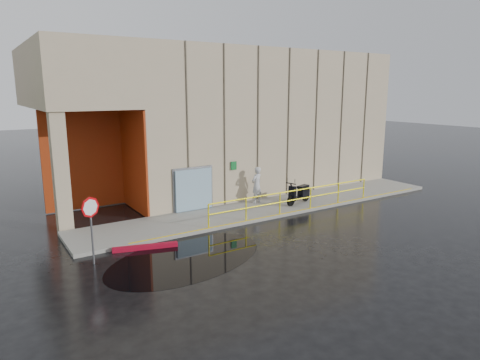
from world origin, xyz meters
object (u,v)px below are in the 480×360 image
object	(u,v)px
person	(257,185)
stop_sign	(91,215)
red_curb	(145,247)
scooter	(299,188)

from	to	relation	value
person	stop_sign	size ratio (longest dim) A/B	0.79
person	stop_sign	distance (m)	9.61
person	red_curb	size ratio (longest dim) A/B	0.78
scooter	stop_sign	bearing A→B (deg)	175.28
stop_sign	red_curb	distance (m)	2.61
red_curb	person	bearing A→B (deg)	22.00
person	scooter	bearing A→B (deg)	124.34
stop_sign	red_curb	xyz separation A→B (m)	(1.97, 0.39, -1.66)
stop_sign	red_curb	world-z (taller)	stop_sign
person	red_curb	distance (m)	7.67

